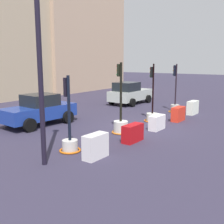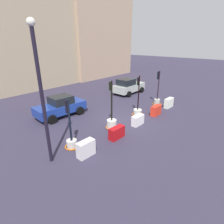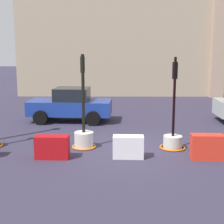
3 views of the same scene
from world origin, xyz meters
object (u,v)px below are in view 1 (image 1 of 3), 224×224
(construction_barrier_3, at_px, (178,114))
(car_silver_hatchback, at_px, (130,93))
(construction_barrier_1, at_px, (133,133))
(street_lamp_post, at_px, (39,49))
(traffic_light_3, at_px, (175,104))
(traffic_light_0, at_px, (70,139))
(traffic_light_1, at_px, (121,123))
(construction_barrier_0, at_px, (95,146))
(construction_barrier_2, at_px, (157,123))
(car_blue_estate, at_px, (39,110))
(traffic_light_2, at_px, (152,113))
(construction_barrier_4, at_px, (193,108))

(construction_barrier_3, height_order, car_silver_hatchback, car_silver_hatchback)
(construction_barrier_1, relative_size, street_lamp_post, 0.17)
(traffic_light_3, bearing_deg, car_silver_hatchback, 73.36)
(construction_barrier_3, bearing_deg, car_silver_hatchback, 55.47)
(traffic_light_0, bearing_deg, construction_barrier_1, -27.90)
(traffic_light_1, xyz_separation_m, car_silver_hatchback, (8.28, 4.53, 0.37))
(traffic_light_0, relative_size, construction_barrier_0, 2.88)
(construction_barrier_2, distance_m, car_blue_estate, 6.52)
(construction_barrier_0, bearing_deg, traffic_light_2, 9.52)
(traffic_light_2, distance_m, car_blue_estate, 6.52)
(traffic_light_0, relative_size, street_lamp_post, 0.44)
(car_blue_estate, height_order, street_lamp_post, street_lamp_post)
(traffic_light_2, relative_size, traffic_light_3, 1.01)
(construction_barrier_4, relative_size, street_lamp_post, 0.17)
(construction_barrier_1, bearing_deg, traffic_light_0, 152.10)
(construction_barrier_2, bearing_deg, traffic_light_1, 143.49)
(construction_barrier_4, bearing_deg, traffic_light_2, 160.57)
(traffic_light_0, relative_size, traffic_light_3, 0.90)
(construction_barrier_2, bearing_deg, street_lamp_post, 171.12)
(construction_barrier_3, xyz_separation_m, construction_barrier_4, (2.56, 0.00, 0.03))
(car_silver_hatchback, bearing_deg, street_lamp_post, -160.70)
(traffic_light_0, distance_m, street_lamp_post, 3.73)
(construction_barrier_4, bearing_deg, car_silver_hatchback, 75.99)
(traffic_light_2, distance_m, construction_barrier_0, 6.99)
(traffic_light_0, bearing_deg, traffic_light_1, -1.64)
(car_silver_hatchback, bearing_deg, construction_barrier_1, -147.91)
(traffic_light_2, distance_m, construction_barrier_1, 4.44)
(traffic_light_2, xyz_separation_m, traffic_light_3, (3.60, 0.06, 0.11))
(traffic_light_3, bearing_deg, construction_barrier_2, -167.35)
(traffic_light_3, relative_size, construction_barrier_4, 2.92)
(construction_barrier_3, bearing_deg, construction_barrier_4, 0.09)
(traffic_light_0, xyz_separation_m, traffic_light_2, (6.86, -0.17, -0.06))
(traffic_light_2, relative_size, construction_barrier_3, 3.10)
(traffic_light_3, xyz_separation_m, construction_barrier_3, (-2.66, -1.30, -0.15))
(construction_barrier_4, bearing_deg, car_blue_estate, 142.81)
(traffic_light_0, height_order, construction_barrier_4, traffic_light_0)
(traffic_light_3, relative_size, street_lamp_post, 0.49)
(construction_barrier_1, distance_m, car_blue_estate, 5.99)
(traffic_light_0, bearing_deg, construction_barrier_3, -10.24)
(car_silver_hatchback, relative_size, street_lamp_post, 0.62)
(construction_barrier_2, bearing_deg, construction_barrier_3, -2.38)
(street_lamp_post, bearing_deg, car_blue_estate, 50.66)
(street_lamp_post, bearing_deg, construction_barrier_4, -5.53)
(construction_barrier_1, bearing_deg, traffic_light_1, 52.85)
(traffic_light_0, height_order, traffic_light_3, traffic_light_3)
(construction_barrier_4, distance_m, car_silver_hatchback, 6.03)
(traffic_light_0, relative_size, construction_barrier_2, 2.85)
(traffic_light_2, height_order, construction_barrier_1, traffic_light_2)
(street_lamp_post, bearing_deg, traffic_light_0, 9.29)
(traffic_light_1, bearing_deg, traffic_light_2, -1.18)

